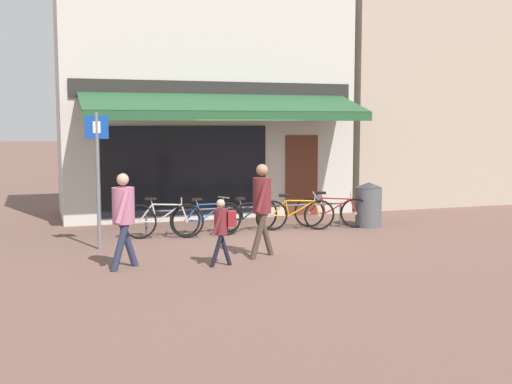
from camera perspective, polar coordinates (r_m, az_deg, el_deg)
ground_plane at (r=13.79m, az=0.73°, el=-3.95°), size 160.00×160.00×0.00m
shop_front at (r=17.52m, az=-4.71°, el=8.04°), size 7.53×4.68×6.02m
neighbour_building at (r=21.29m, az=16.04°, el=8.32°), size 7.73×4.00×6.63m
bike_rack_rail at (r=14.27m, az=-0.68°, el=-1.62°), size 4.65×0.04×0.57m
bicycle_silver at (r=13.63m, az=-8.27°, el=-2.48°), size 1.70×0.54×0.88m
bicycle_blue at (r=14.02m, az=-4.34°, el=-2.30°), size 1.67×0.56×0.81m
bicycle_black at (r=14.22m, az=-0.69°, el=-2.17°), size 1.66×0.81×0.81m
bicycle_orange at (r=14.49m, az=3.54°, el=-1.97°), size 1.76×0.71×0.87m
bicycle_red at (r=14.96m, az=6.78°, el=-1.74°), size 1.65×0.86×0.85m
pedestrian_adult at (r=11.51m, az=0.54°, el=-0.73°), size 0.56×0.58×1.70m
pedestrian_child at (r=10.83m, az=-2.98°, el=-2.86°), size 0.47×0.30×1.15m
pedestrian_second_adult at (r=10.82m, az=-11.70°, el=-1.68°), size 0.53×0.67×1.61m
litter_bin at (r=15.21m, az=9.97°, el=-1.10°), size 0.62×0.62×1.05m
parking_sign at (r=12.55m, az=-13.90°, el=2.21°), size 0.44×0.07×2.62m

